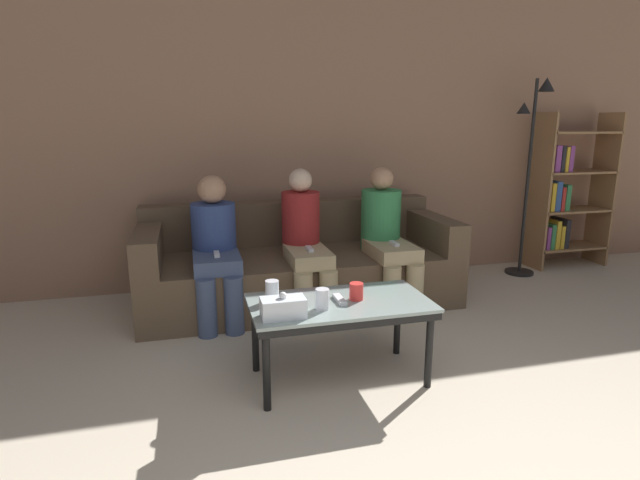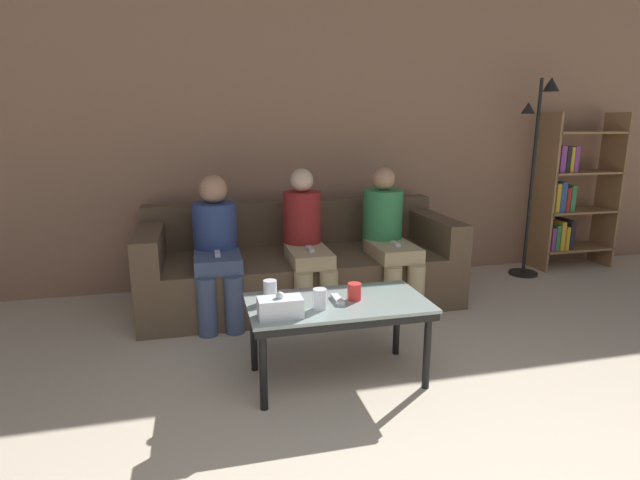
% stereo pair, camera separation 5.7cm
% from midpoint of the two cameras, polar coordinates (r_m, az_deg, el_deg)
% --- Properties ---
extents(wall_back, '(12.00, 0.06, 2.60)m').
position_cam_midpoint_polar(wall_back, '(4.37, -4.59, 11.95)').
color(wall_back, '#9E755B').
rests_on(wall_back, ground_plane).
extents(couch, '(2.41, 0.95, 0.76)m').
position_cam_midpoint_polar(couch, '(3.99, -2.90, -3.00)').
color(couch, brown).
rests_on(couch, ground_plane).
extents(coffee_table, '(0.97, 0.52, 0.46)m').
position_cam_midpoint_polar(coffee_table, '(2.73, 1.66, -7.93)').
color(coffee_table, '#8C9E99').
rests_on(coffee_table, ground_plane).
extents(cup_near_left, '(0.07, 0.07, 0.11)m').
position_cam_midpoint_polar(cup_near_left, '(2.59, -0.37, -6.77)').
color(cup_near_left, silver).
rests_on(cup_near_left, coffee_table).
extents(cup_near_right, '(0.07, 0.07, 0.12)m').
position_cam_midpoint_polar(cup_near_right, '(2.70, -6.10, -5.83)').
color(cup_near_right, silver).
rests_on(cup_near_right, coffee_table).
extents(cup_far_center, '(0.08, 0.08, 0.09)m').
position_cam_midpoint_polar(cup_far_center, '(2.73, 3.58, -5.88)').
color(cup_far_center, red).
rests_on(cup_far_center, coffee_table).
extents(tissue_box, '(0.22, 0.12, 0.13)m').
position_cam_midpoint_polar(tissue_box, '(2.49, -4.88, -7.69)').
color(tissue_box, silver).
rests_on(tissue_box, coffee_table).
extents(game_remote, '(0.04, 0.15, 0.02)m').
position_cam_midpoint_polar(game_remote, '(2.71, 1.66, -6.79)').
color(game_remote, white).
rests_on(game_remote, coffee_table).
extents(bookshelf, '(0.77, 0.32, 1.49)m').
position_cam_midpoint_polar(bookshelf, '(5.41, 25.76, 4.66)').
color(bookshelf, '#9E754C').
rests_on(bookshelf, ground_plane).
extents(standing_lamp, '(0.31, 0.26, 1.78)m').
position_cam_midpoint_polar(standing_lamp, '(4.94, 22.67, 8.76)').
color(standing_lamp, black).
rests_on(standing_lamp, ground_plane).
extents(seated_person_left_end, '(0.32, 0.66, 1.03)m').
position_cam_midpoint_polar(seated_person_left_end, '(3.64, -12.32, -0.53)').
color(seated_person_left_end, '#47567A').
rests_on(seated_person_left_end, ground_plane).
extents(seated_person_mid_left, '(0.31, 0.68, 1.07)m').
position_cam_midpoint_polar(seated_person_mid_left, '(3.70, -2.20, 0.03)').
color(seated_person_mid_left, tan).
rests_on(seated_person_mid_left, ground_plane).
extents(seated_person_mid_right, '(0.31, 0.70, 1.06)m').
position_cam_midpoint_polar(seated_person_mid_right, '(3.89, 7.16, 0.69)').
color(seated_person_mid_right, tan).
rests_on(seated_person_mid_right, ground_plane).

